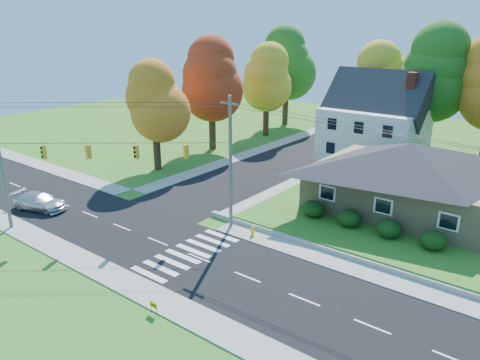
# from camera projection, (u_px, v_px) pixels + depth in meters

# --- Properties ---
(ground) EXTENTS (120.00, 120.00, 0.00)m
(ground) POSITION_uv_depth(u_px,v_px,m) (199.00, 258.00, 30.89)
(ground) COLOR #3D7923
(road_main) EXTENTS (90.00, 8.00, 0.02)m
(road_main) POSITION_uv_depth(u_px,v_px,m) (199.00, 258.00, 30.89)
(road_main) COLOR black
(road_main) RESTS_ON ground
(road_cross) EXTENTS (8.00, 44.00, 0.02)m
(road_cross) POSITION_uv_depth(u_px,v_px,m) (299.00, 155.00, 54.98)
(road_cross) COLOR black
(road_cross) RESTS_ON ground
(sidewalk_north) EXTENTS (90.00, 2.00, 0.08)m
(sidewalk_north) POSITION_uv_depth(u_px,v_px,m) (245.00, 232.00, 34.61)
(sidewalk_north) COLOR #9C9A90
(sidewalk_north) RESTS_ON ground
(sidewalk_south) EXTENTS (90.00, 2.00, 0.08)m
(sidewalk_south) POSITION_uv_depth(u_px,v_px,m) (141.00, 290.00, 27.14)
(sidewalk_south) COLOR #9C9A90
(sidewalk_south) RESTS_ON ground
(ranch_house) EXTENTS (14.60, 10.60, 5.40)m
(ranch_house) POSITION_uv_depth(u_px,v_px,m) (409.00, 175.00, 37.15)
(ranch_house) COLOR tan
(ranch_house) RESTS_ON lawn
(colonial_house) EXTENTS (10.40, 8.40, 9.60)m
(colonial_house) POSITION_uv_depth(u_px,v_px,m) (375.00, 123.00, 50.34)
(colonial_house) COLOR silver
(colonial_house) RESTS_ON lawn
(hedge_row) EXTENTS (10.70, 1.70, 1.27)m
(hedge_row) POSITION_uv_depth(u_px,v_px,m) (369.00, 223.00, 33.48)
(hedge_row) COLOR #163A10
(hedge_row) RESTS_ON lawn
(traffic_infrastructure) EXTENTS (38.10, 10.66, 10.00)m
(traffic_infrastructure) POSITION_uv_depth(u_px,v_px,m) (209.00, 179.00, 30.35)
(traffic_infrastructure) COLOR #666059
(traffic_infrastructure) RESTS_ON ground
(tree_lot_0) EXTENTS (6.72, 6.72, 12.51)m
(tree_lot_0) POSITION_uv_depth(u_px,v_px,m) (381.00, 81.00, 54.82)
(tree_lot_0) COLOR #3F2A19
(tree_lot_0) RESTS_ON lawn
(tree_lot_1) EXTENTS (7.84, 7.84, 14.60)m
(tree_lot_1) POSITION_uv_depth(u_px,v_px,m) (433.00, 73.00, 50.16)
(tree_lot_1) COLOR #3F2A19
(tree_lot_1) RESTS_ON lawn
(tree_west_0) EXTENTS (6.16, 6.16, 11.47)m
(tree_west_0) POSITION_uv_depth(u_px,v_px,m) (154.00, 102.00, 47.49)
(tree_west_0) COLOR #3F2A19
(tree_west_0) RESTS_ON ground
(tree_west_1) EXTENTS (7.28, 7.28, 13.56)m
(tree_west_1) POSITION_uv_depth(u_px,v_px,m) (211.00, 79.00, 55.13)
(tree_west_1) COLOR #3F2A19
(tree_west_1) RESTS_ON ground
(tree_west_2) EXTENTS (6.72, 6.72, 12.51)m
(tree_west_2) POSITION_uv_depth(u_px,v_px,m) (267.00, 78.00, 62.23)
(tree_west_2) COLOR #3F2A19
(tree_west_2) RESTS_ON ground
(tree_west_3) EXTENTS (7.84, 7.84, 14.60)m
(tree_west_3) POSITION_uv_depth(u_px,v_px,m) (287.00, 63.00, 68.96)
(tree_west_3) COLOR #3F2A19
(tree_west_3) RESTS_ON ground
(silver_sedan) EXTENTS (5.11, 3.17, 1.38)m
(silver_sedan) POSITION_uv_depth(u_px,v_px,m) (39.00, 202.00, 38.74)
(silver_sedan) COLOR silver
(silver_sedan) RESTS_ON road_main
(white_car) EXTENTS (3.07, 4.63, 1.44)m
(white_car) POSITION_uv_depth(u_px,v_px,m) (331.00, 135.00, 61.37)
(white_car) COLOR silver
(white_car) RESTS_ON road_cross
(fire_hydrant) EXTENTS (0.45, 0.35, 0.78)m
(fire_hydrant) POSITION_uv_depth(u_px,v_px,m) (253.00, 231.00, 34.00)
(fire_hydrant) COLOR #EEEC09
(fire_hydrant) RESTS_ON ground
(yard_sign) EXTENTS (0.58, 0.06, 0.73)m
(yard_sign) POSITION_uv_depth(u_px,v_px,m) (154.00, 305.00, 24.82)
(yard_sign) COLOR black
(yard_sign) RESTS_ON ground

